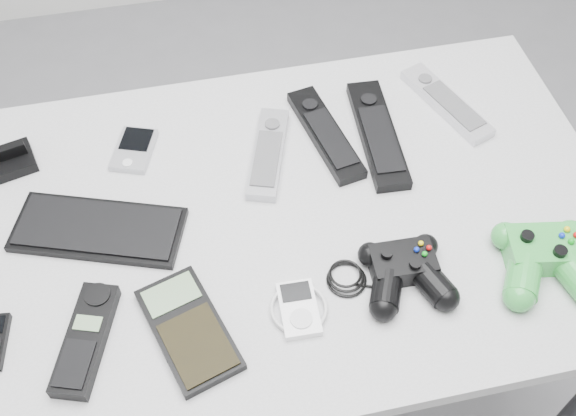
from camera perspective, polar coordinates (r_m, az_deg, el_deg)
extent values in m
plane|color=slate|center=(1.76, 2.13, -16.39)|extent=(3.50, 3.50, 0.00)
cube|color=#9B9B9E|center=(1.14, 0.16, -0.91)|extent=(1.11, 0.71, 0.03)
cylinder|color=black|center=(1.49, 23.07, -15.50)|extent=(0.04, 0.04, 0.71)
cylinder|color=black|center=(1.65, -19.68, -3.01)|extent=(0.04, 0.04, 0.71)
cylinder|color=black|center=(1.74, 14.45, 2.71)|extent=(0.04, 0.04, 0.71)
cube|color=black|center=(1.14, -15.76, -1.72)|extent=(0.30, 0.20, 0.02)
cube|color=black|center=(1.28, -22.61, 4.01)|extent=(0.10, 0.09, 0.04)
cube|color=#A7A7AE|center=(1.24, -12.92, 4.87)|extent=(0.09, 0.12, 0.02)
cube|color=#A7A7AE|center=(1.20, -1.70, 4.71)|extent=(0.11, 0.21, 0.02)
cube|color=black|center=(1.23, 3.19, 6.34)|extent=(0.10, 0.24, 0.02)
cube|color=black|center=(1.24, 7.59, 6.32)|extent=(0.08, 0.26, 0.02)
cube|color=silver|center=(1.32, 13.26, 8.72)|extent=(0.12, 0.22, 0.02)
cube|color=black|center=(1.04, -16.76, -10.58)|extent=(0.11, 0.18, 0.03)
cube|color=black|center=(1.02, -8.42, -10.08)|extent=(0.15, 0.21, 0.02)
cube|color=white|center=(1.02, 0.92, -8.50)|extent=(0.09, 0.10, 0.02)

